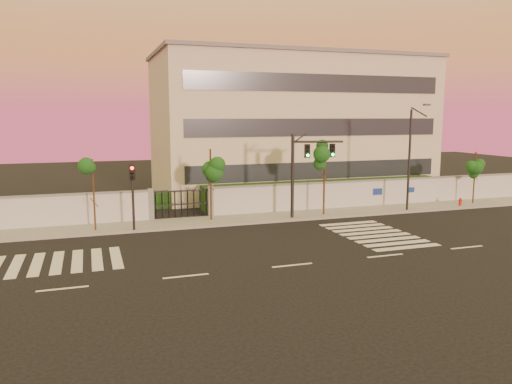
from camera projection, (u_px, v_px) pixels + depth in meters
ground at (292, 265)px, 23.20m from camera, size 120.00×120.00×0.00m
sidewalk at (231, 220)px, 33.03m from camera, size 60.00×3.00×0.15m
perimeter_wall at (226, 201)px, 34.32m from camera, size 60.00×0.36×2.20m
hedge_row at (230, 198)px, 37.25m from camera, size 41.00×4.25×1.80m
institutional_building at (290, 124)px, 45.72m from camera, size 24.40×12.40×12.25m
road_markings at (237, 248)px, 26.22m from camera, size 57.00×7.62×0.02m
street_tree_c at (93, 179)px, 29.33m from camera, size 1.34×1.07×4.39m
street_tree_d at (211, 168)px, 32.31m from camera, size 1.52×1.21×4.79m
street_tree_e at (325, 161)px, 34.05m from camera, size 1.63×1.30×5.26m
street_tree_f at (475, 166)px, 38.63m from camera, size 1.37×1.09×4.16m
traffic_signal_main at (303, 165)px, 33.21m from camera, size 3.61×0.94×5.75m
traffic_signal_secondary at (133, 189)px, 29.40m from camera, size 0.32×0.33×4.15m
streetlight_east at (411, 155)px, 35.50m from camera, size 0.46×1.86×7.71m
fire_hydrant at (460, 203)px, 37.93m from camera, size 0.29×0.28×0.74m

